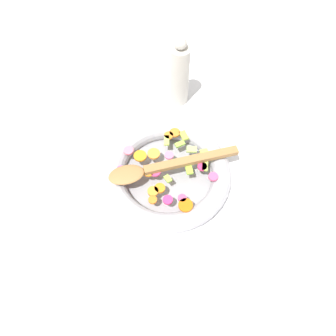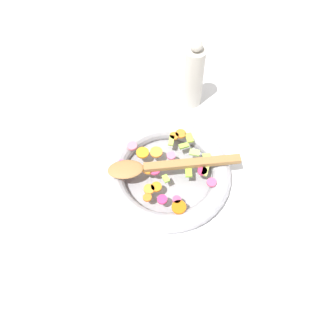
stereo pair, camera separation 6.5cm
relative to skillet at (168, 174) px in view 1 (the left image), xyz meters
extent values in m
plane|color=silver|center=(0.00, 0.00, -0.02)|extent=(4.00, 4.00, 0.00)
cylinder|color=gray|center=(0.00, 0.00, -0.02)|extent=(0.28, 0.28, 0.01)
torus|color=#9E9EA5|center=(0.00, 0.00, 0.00)|extent=(0.33, 0.33, 0.05)
cylinder|color=orange|center=(0.07, 0.03, 0.03)|extent=(0.04, 0.04, 0.01)
cylinder|color=orange|center=(0.09, 0.04, 0.03)|extent=(0.02, 0.02, 0.01)
cylinder|color=orange|center=(0.05, 0.03, 0.03)|extent=(0.03, 0.03, 0.01)
cylinder|color=orange|center=(-0.07, -0.07, 0.03)|extent=(0.03, 0.03, 0.01)
cylinder|color=#D45F0D|center=(0.04, 0.11, 0.03)|extent=(0.04, 0.04, 0.01)
cylinder|color=orange|center=(-0.09, -0.07, 0.03)|extent=(0.04, 0.04, 0.01)
cylinder|color=orange|center=(0.00, -0.06, 0.03)|extent=(0.04, 0.04, 0.01)
cylinder|color=orange|center=(0.04, -0.02, 0.03)|extent=(0.04, 0.04, 0.01)
cylinder|color=orange|center=(0.03, -0.07, 0.03)|extent=(0.04, 0.04, 0.01)
cube|color=#ABD34C|center=(-0.10, 0.03, 0.03)|extent=(0.03, 0.02, 0.01)
cube|color=#81BB3C|center=(-0.04, 0.02, 0.03)|extent=(0.03, 0.03, 0.01)
cube|color=#A8CF62|center=(-0.08, 0.00, 0.03)|extent=(0.03, 0.03, 0.01)
cube|color=#94CC45|center=(0.02, 0.02, 0.03)|extent=(0.02, 0.02, 0.01)
cube|color=#84B440|center=(-0.07, -0.03, 0.03)|extent=(0.03, 0.02, 0.01)
cube|color=#A8C73F|center=(-0.10, -0.05, 0.03)|extent=(0.03, 0.03, 0.01)
cube|color=#B4D256|center=(-0.07, 0.06, 0.03)|extent=(0.03, 0.03, 0.01)
cube|color=#8DC237|center=(-0.04, 0.04, 0.03)|extent=(0.03, 0.03, 0.01)
cube|color=#B0D94F|center=(-0.05, -0.07, 0.03)|extent=(0.03, 0.03, 0.01)
cylinder|color=#DC446E|center=(0.03, 0.09, 0.03)|extent=(0.03, 0.03, 0.01)
cylinder|color=#DD2E62|center=(-0.07, 0.06, 0.03)|extent=(0.03, 0.03, 0.01)
cylinder|color=#E26D82|center=(0.04, -0.11, 0.03)|extent=(0.04, 0.04, 0.01)
cylinder|color=pink|center=(-0.03, -0.03, 0.03)|extent=(0.03, 0.03, 0.01)
cylinder|color=#E04B7B|center=(-0.07, 0.10, 0.03)|extent=(0.03, 0.03, 0.01)
cylinder|color=#D9435E|center=(0.09, -0.04, 0.03)|extent=(0.02, 0.02, 0.01)
cylinder|color=#D72F6C|center=(0.06, 0.07, 0.03)|extent=(0.03, 0.03, 0.01)
cylinder|color=#D54081|center=(0.09, -0.07, 0.03)|extent=(0.02, 0.02, 0.01)
cylinder|color=#CA3A6E|center=(0.03, -0.01, 0.03)|extent=(0.04, 0.04, 0.01)
cylinder|color=#D9425D|center=(0.08, -0.05, 0.03)|extent=(0.03, 0.03, 0.01)
cube|color=olive|center=(-0.06, 0.03, 0.04)|extent=(0.23, 0.13, 0.01)
ellipsoid|color=olive|center=(0.10, -0.05, 0.04)|extent=(0.11, 0.09, 0.01)
cylinder|color=#B2ADA3|center=(-0.21, -0.19, 0.07)|extent=(0.06, 0.06, 0.19)
sphere|color=#B2ADA3|center=(-0.21, -0.19, 0.19)|extent=(0.03, 0.03, 0.03)
camera|label=1|loc=(0.29, 0.33, 0.74)|focal=35.00mm
camera|label=2|loc=(0.24, 0.37, 0.74)|focal=35.00mm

